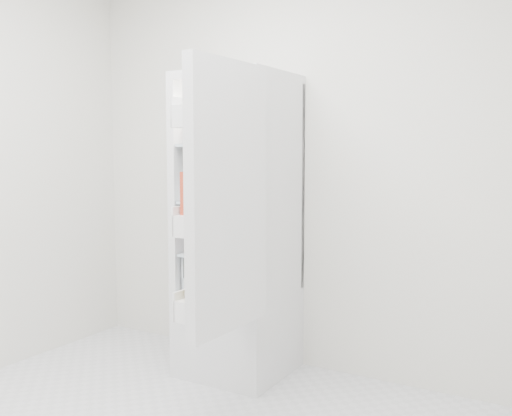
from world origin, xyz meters
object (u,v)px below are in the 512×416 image
Objects in this scene: red_cabbage at (264,237)px; refrigerator at (242,263)px; mushroom_bowl at (222,241)px; fridge_door at (223,203)px.

refrigerator is at bearing -175.55° from red_cabbage.
mushroom_bowl is at bearing 176.44° from red_cabbage.
mushroom_bowl is at bearing 36.18° from fridge_door.
fridge_door reaches higher than red_cabbage.
red_cabbage is 0.71m from fridge_door.
red_cabbage is at bearing -3.56° from mushroom_bowl.
refrigerator is at bearing 26.42° from fridge_door.
refrigerator is 0.21m from mushroom_bowl.
red_cabbage is 0.14× the size of fridge_door.
fridge_door is (0.46, -0.67, 0.31)m from mushroom_bowl.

